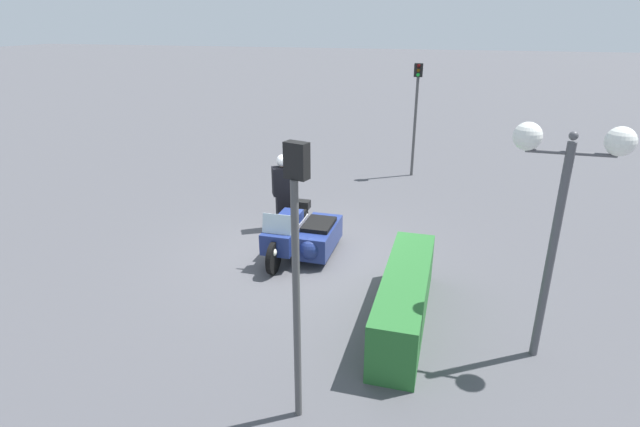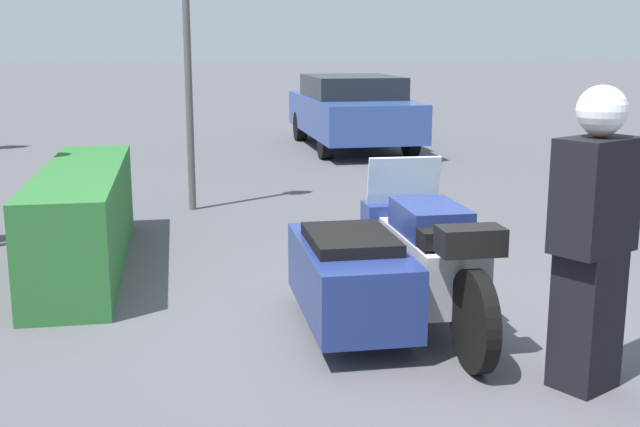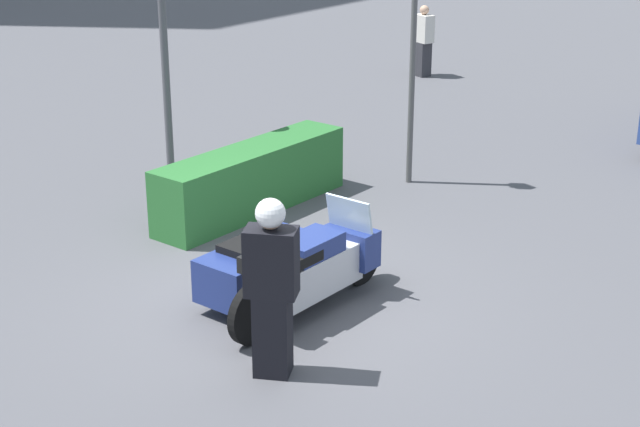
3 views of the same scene
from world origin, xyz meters
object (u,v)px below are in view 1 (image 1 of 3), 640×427
(hedge_bush_curbside, at_px, (405,298))
(traffic_light_near, at_px, (297,250))
(traffic_light_far, at_px, (416,104))
(officer_rider, at_px, (283,190))
(police_motorcycle, at_px, (304,235))
(twin_lamp_post, at_px, (566,176))

(hedge_bush_curbside, relative_size, traffic_light_near, 0.94)
(traffic_light_near, distance_m, traffic_light_far, 11.05)
(officer_rider, height_order, traffic_light_far, traffic_light_far)
(police_motorcycle, relative_size, twin_lamp_post, 0.74)
(police_motorcycle, bearing_deg, twin_lamp_post, 62.20)
(officer_rider, xyz_separation_m, hedge_bush_curbside, (3.34, 3.30, -0.51))
(hedge_bush_curbside, relative_size, twin_lamp_post, 0.95)
(traffic_light_far, bearing_deg, hedge_bush_curbside, 3.18)
(police_motorcycle, height_order, traffic_light_near, traffic_light_near)
(officer_rider, distance_m, traffic_light_near, 6.35)
(traffic_light_near, bearing_deg, police_motorcycle, 32.85)
(officer_rider, distance_m, hedge_bush_curbside, 4.72)
(police_motorcycle, xyz_separation_m, traffic_light_far, (-6.61, 1.61, 1.84))
(police_motorcycle, height_order, hedge_bush_curbside, police_motorcycle)
(officer_rider, height_order, traffic_light_near, traffic_light_near)
(traffic_light_near, xyz_separation_m, traffic_light_far, (-11.05, 0.28, -0.03))
(police_motorcycle, distance_m, hedge_bush_curbside, 3.11)
(twin_lamp_post, bearing_deg, traffic_light_far, -162.67)
(officer_rider, relative_size, twin_lamp_post, 0.52)
(officer_rider, relative_size, traffic_light_near, 0.51)
(hedge_bush_curbside, bearing_deg, traffic_light_near, -23.16)
(officer_rider, distance_m, twin_lamp_post, 6.71)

